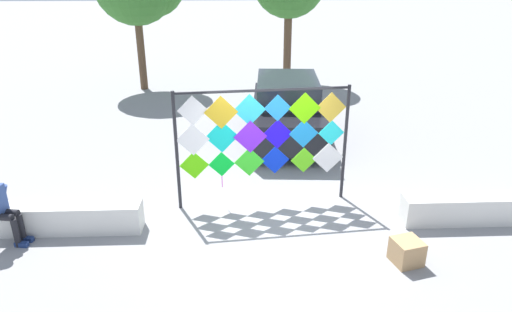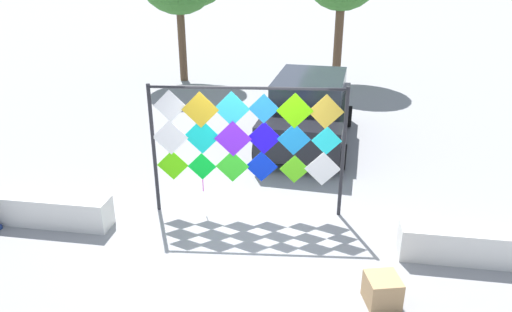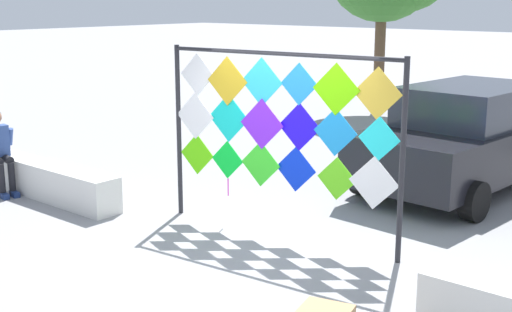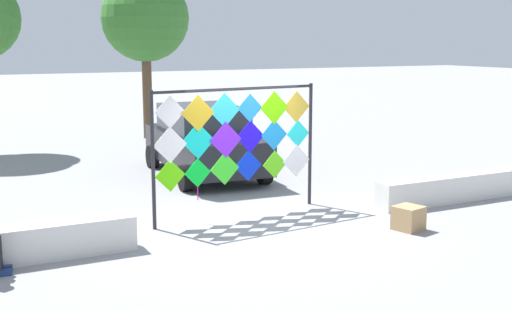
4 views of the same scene
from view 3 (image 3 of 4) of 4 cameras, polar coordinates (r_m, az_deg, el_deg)
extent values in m
plane|color=gray|center=(8.96, -0.08, -7.89)|extent=(120.00, 120.00, 0.00)
cube|color=silver|center=(12.14, -18.19, -1.55)|extent=(4.25, 0.48, 0.57)
cylinder|color=#232328|center=(10.25, -6.41, 2.07)|extent=(0.07, 0.07, 2.53)
cylinder|color=#232328|center=(8.41, 12.02, -0.54)|extent=(0.07, 0.07, 2.53)
cylinder|color=#232328|center=(9.04, 1.95, 8.47)|extent=(3.51, 0.40, 0.06)
cube|color=#58E50B|center=(10.11, -4.90, 0.15)|extent=(0.60, 0.07, 0.61)
cube|color=#08DA31|center=(9.77, -2.38, -0.32)|extent=(0.55, 0.07, 0.55)
cylinder|color=#E516BD|center=(9.87, -2.33, -2.58)|extent=(0.02, 0.02, 0.26)
cube|color=#34DF27|center=(9.42, 0.38, -0.67)|extent=(0.63, 0.07, 0.64)
cube|color=#082CE0|center=(9.16, 3.32, -1.10)|extent=(0.61, 0.07, 0.62)
cube|color=#5BD619|center=(8.86, 6.70, -1.87)|extent=(0.56, 0.07, 0.57)
cube|color=white|center=(8.62, 9.72, -2.21)|extent=(0.68, 0.08, 0.68)
cube|color=white|center=(9.98, -5.06, 3.32)|extent=(0.67, 0.08, 0.67)
cube|color=#0FD3C7|center=(9.64, -2.29, 3.17)|extent=(0.68, 0.08, 0.68)
cube|color=#7321F0|center=(9.29, 0.48, 2.66)|extent=(0.69, 0.08, 0.70)
cylinder|color=#94E516|center=(9.40, 0.51, -0.32)|extent=(0.02, 0.02, 0.30)
cube|color=#1C0BF4|center=(9.01, 3.61, 2.42)|extent=(0.64, 0.07, 0.64)
cube|color=#188AE1|center=(8.73, 6.58, 1.98)|extent=(0.62, 0.07, 0.62)
cube|color=#20E6EB|center=(8.49, 10.16, 1.41)|extent=(0.55, 0.07, 0.56)
cube|color=white|center=(9.91, -4.88, 6.75)|extent=(0.60, 0.07, 0.60)
cube|color=gold|center=(9.55, -2.40, 6.23)|extent=(0.68, 0.08, 0.68)
cube|color=#29C2E4|center=(9.22, 0.47, 6.14)|extent=(0.66, 0.08, 0.66)
cylinder|color=red|center=(9.31, 0.50, 3.00)|extent=(0.02, 0.02, 0.37)
cube|color=#208AF3|center=(8.93, 3.59, 5.97)|extent=(0.55, 0.07, 0.56)
cylinder|color=orange|center=(8.99, 3.59, 3.57)|extent=(0.02, 0.02, 0.20)
cube|color=#69E208|center=(8.64, 6.65, 5.52)|extent=(0.66, 0.08, 0.66)
cube|color=gold|center=(8.41, 10.03, 5.12)|extent=(0.64, 0.07, 0.64)
cylinder|color=blue|center=(8.49, 9.95, 2.27)|extent=(0.02, 0.02, 0.21)
cylinder|color=black|center=(11.94, -20.32, -1.95)|extent=(0.11, 0.11, 0.57)
cube|color=navy|center=(11.94, -20.13, -3.12)|extent=(0.25, 0.14, 0.09)
cylinder|color=black|center=(11.99, -19.56, -1.83)|extent=(0.11, 0.11, 0.57)
cylinder|color=black|center=(12.06, -19.93, -0.24)|extent=(0.33, 0.18, 0.13)
cube|color=navy|center=(12.00, -19.37, -2.99)|extent=(0.25, 0.14, 0.09)
cylinder|color=#334C8C|center=(12.17, -19.68, 1.53)|extent=(0.19, 0.11, 0.31)
cube|color=black|center=(12.20, 16.98, 0.66)|extent=(2.26, 4.67, 0.81)
cube|color=#282D38|center=(12.22, 17.55, 4.12)|extent=(1.89, 2.66, 0.65)
cylinder|color=black|center=(10.53, 17.62, -3.57)|extent=(0.28, 0.62, 0.61)
cylinder|color=black|center=(11.49, 8.95, -1.75)|extent=(0.28, 0.62, 0.61)
cylinder|color=black|center=(14.07, 16.28, 0.59)|extent=(0.28, 0.62, 0.61)
cylinder|color=brown|center=(19.79, 10.19, 8.08)|extent=(0.30, 0.30, 3.16)
camera|label=1|loc=(6.56, -69.21, 19.08)|focal=32.27mm
camera|label=2|loc=(4.51, -66.39, 24.41)|focal=33.16mm
camera|label=4|loc=(11.79, -72.06, 5.09)|focal=46.46mm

